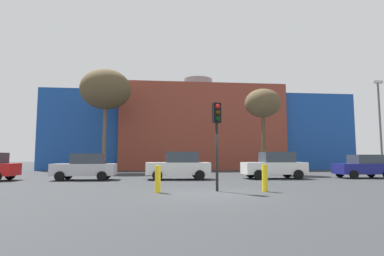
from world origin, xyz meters
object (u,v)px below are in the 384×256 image
Objects in this scene: bollard_yellow_1 at (265,178)px; street_lamp at (380,121)px; parked_car_2 at (179,166)px; parked_car_4 at (363,166)px; bare_tree_0 at (106,90)px; bollard_yellow_0 at (158,179)px; traffic_light_island at (217,126)px; parked_car_3 at (274,165)px; bare_tree_1 at (263,104)px; parked_car_1 at (86,167)px.

bollard_yellow_1 is 16.75m from street_lamp.
parked_car_2 is 13.28m from parked_car_4.
bollard_yellow_0 is (5.48, -18.16, -7.74)m from bare_tree_0.
parked_car_2 is 8.48m from bollard_yellow_1.
bollard_yellow_0 is at bearing 27.90° from parked_car_4.
parked_car_4 is 0.99× the size of traffic_light_island.
parked_car_3 is 1.09× the size of traffic_light_island.
bare_tree_0 is (-8.06, 17.90, 5.44)m from traffic_light_island.
bare_tree_0 is (-6.83, 10.41, 7.39)m from parked_car_2.
parked_car_4 is at bearing 27.90° from bollard_yellow_0.
bollard_yellow_1 is at bearing -61.07° from bare_tree_0.
traffic_light_island is (-12.06, -7.49, 2.04)m from parked_car_4.
parked_car_2 reaches higher than bollard_yellow_0.
bare_tree_1 is 6.70× the size of bollard_yellow_0.
bollard_yellow_1 is (2.02, -0.34, -2.29)m from traffic_light_island.
bollard_yellow_0 is (4.77, -7.75, -0.29)m from parked_car_1.
bollard_yellow_0 is at bearing -125.01° from bare_tree_1.
bollard_yellow_0 is at bearing 80.11° from parked_car_2.
bollard_yellow_0 is at bearing 44.01° from parked_car_3.
parked_car_1 is 1.03× the size of parked_car_4.
bare_tree_0 reaches higher than parked_car_4.
bare_tree_0 reaches higher than parked_car_2.
parked_car_1 is 22.79m from street_lamp.
traffic_light_island is at bearing -117.11° from bare_tree_1.
parked_car_1 is at bearing 0.00° from parked_car_2.
traffic_light_island reaches higher than parked_car_2.
bare_tree_0 is at bearing 160.44° from bare_tree_1.
street_lamp is (15.07, 9.46, 1.51)m from traffic_light_island.
parked_car_4 is 23.85m from bare_tree_0.
parked_car_3 is at bearing -180.00° from parked_car_2.
bare_tree_1 is at bearing 54.99° from bollard_yellow_0.
parked_car_3 is at bearing -168.45° from street_lamp.
parked_car_1 is 0.93× the size of parked_car_2.
traffic_light_island is (-5.44, -7.49, 1.95)m from parked_car_3.
bare_tree_1 reaches higher than parked_car_3.
parked_car_1 is at bearing -86.10° from bare_tree_0.
bare_tree_1 is at bearing -19.56° from bare_tree_0.
bare_tree_0 is 9.22× the size of bollard_yellow_0.
parked_car_3 is 18.58m from bare_tree_0.
bollard_yellow_0 is (-9.09, -12.98, -5.61)m from bare_tree_1.
parked_car_3 is 9.46m from traffic_light_island.
parked_car_2 is at bearing 176.83° from traffic_light_island.
street_lamp reaches higher than parked_car_2.
parked_car_2 is 10.72m from bare_tree_1.
traffic_light_island reaches higher than bollard_yellow_1.
parked_car_1 is 10.69m from traffic_light_island.
traffic_light_island reaches higher than parked_car_4.
parked_car_2 is 7.87m from bollard_yellow_0.
parked_car_4 is at bearing -180.00° from parked_car_1.
parked_car_3 is at bearing -180.00° from parked_car_1.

